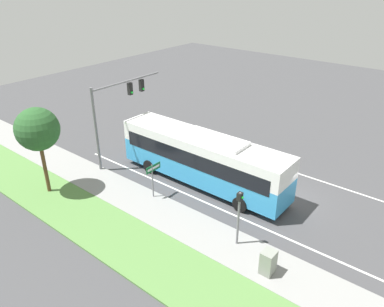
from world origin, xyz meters
TOP-DOWN VIEW (x-y plane):
  - ground_plane at (0.00, 0.00)m, footprint 80.00×80.00m
  - sidewalk at (-6.20, 0.00)m, footprint 2.80×80.00m
  - grass_verge at (-9.40, 0.00)m, footprint 3.60×80.00m
  - lane_divider_near at (-3.60, 0.00)m, footprint 0.14×30.00m
  - lane_divider_far at (3.60, 0.00)m, footprint 0.14×30.00m
  - bus at (-1.80, 5.56)m, footprint 2.74×12.45m
  - signal_gantry at (-3.05, 12.45)m, footprint 6.51×0.41m
  - pedestrian_signal at (-5.80, 0.15)m, footprint 0.28×0.34m
  - street_sign at (-5.22, 6.85)m, footprint 1.23×0.08m
  - utility_cabinet at (-6.68, -2.15)m, footprint 0.70×0.62m
  - roadside_tree at (-9.09, 12.75)m, footprint 2.71×2.71m

SIDE VIEW (x-z plane):
  - ground_plane at x=0.00m, z-range 0.00..0.00m
  - lane_divider_near at x=-3.60m, z-range 0.00..0.01m
  - lane_divider_far at x=3.60m, z-range 0.00..0.01m
  - grass_verge at x=-9.40m, z-range 0.00..0.10m
  - sidewalk at x=-6.20m, z-range 0.00..0.12m
  - utility_cabinet at x=-6.68m, z-range 0.12..1.38m
  - street_sign at x=-5.22m, z-range 0.50..2.93m
  - bus at x=-1.80m, z-range 0.18..3.87m
  - pedestrian_signal at x=-5.80m, z-range 0.58..3.88m
  - signal_gantry at x=-3.05m, z-range 1.36..7.61m
  - roadside_tree at x=-9.09m, z-range 1.60..7.38m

